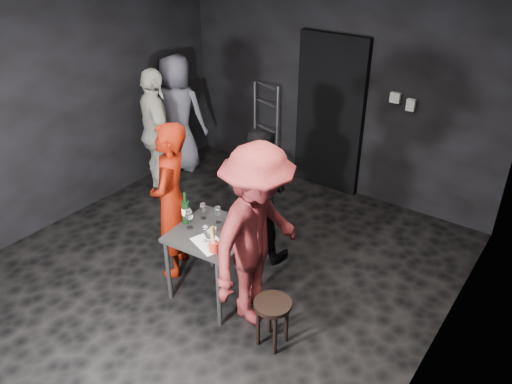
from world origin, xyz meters
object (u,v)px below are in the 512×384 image
Objects in this scene: server_red at (170,193)px; woman_black at (257,194)px; breadstick_cup at (213,240)px; tasting_table at (213,240)px; bystander_grey at (177,106)px; bystander_cream at (156,125)px; man_maroon at (257,221)px; wine_bottle at (186,211)px; hand_truck at (264,156)px; stool at (273,311)px.

woman_black is at bearing 114.67° from server_red.
tasting_table is at bearing 131.92° from breadstick_cup.
bystander_grey is 7.09× the size of breadstick_cup.
bystander_cream is 1.01× the size of bystander_grey.
man_maroon reaches higher than tasting_table.
server_red reaches higher than tasting_table.
server_red is 1.80m from bystander_cream.
wine_bottle is at bearing 58.79° from woman_black.
wine_bottle is at bearing -53.03° from hand_truck.
hand_truck is 1.72m from bystander_cream.
server_red reaches higher than hand_truck.
breadstick_cup reaches higher than tasting_table.
stool is at bearing 115.71° from woman_black.
tasting_table is at bearing 121.62° from bystander_grey.
bystander_cream is at bearing -27.60° from woman_black.
stool is 0.80m from breadstick_cup.
bystander_grey reaches higher than hand_truck.
man_maroon is at bearing 3.00° from wine_bottle.
man_maroon is at bearing 1.61° from tasting_table.
hand_truck is at bearing 116.96° from breadstick_cup.
breadstick_cup is at bearing 120.84° from bystander_grey.
hand_truck is 3.17m from man_maroon.
hand_truck reaches higher than breadstick_cup.
woman_black reaches higher than tasting_table.
tasting_table is 0.91m from stool.
man_maroon is (0.51, 0.01, 0.39)m from tasting_table.
bystander_grey is at bearing 139.95° from tasting_table.
stool is 3.24m from bystander_cream.
bystander_grey is (-2.79, 1.91, -0.08)m from man_maroon.
tasting_table is at bearing 165.27° from stool.
woman_black is (0.53, 0.74, -0.18)m from server_red.
man_maroon is 0.83m from wine_bottle.
bystander_grey is at bearing -131.83° from hand_truck.
breadstick_cup is (0.53, -0.21, -0.00)m from wine_bottle.
stool is 0.24× the size of bystander_grey.
woman_black is at bearing 135.13° from bystander_grey.
tasting_table is 2.76× the size of breadstick_cup.
tasting_table is 1.60× the size of stool.
bystander_cream reaches higher than breadstick_cup.
wine_bottle is at bearing 91.83° from man_maroon.
breadstick_cup is (1.42, -2.79, 0.64)m from hand_truck.
bystander_cream is at bearing 148.54° from tasting_table.
bystander_grey is (-1.08, -0.63, 0.73)m from hand_truck.
bystander_cream is 5.92× the size of wine_bottle.
hand_truck is 0.68× the size of bystander_grey.
server_red reaches higher than woman_black.
wine_bottle is (1.69, -1.25, -0.10)m from bystander_cream.
server_red is 0.96× the size of bystander_cream.
bystander_grey is at bearing 135.38° from wine_bottle.
bystander_cream is (-0.79, -1.33, 0.74)m from hand_truck.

